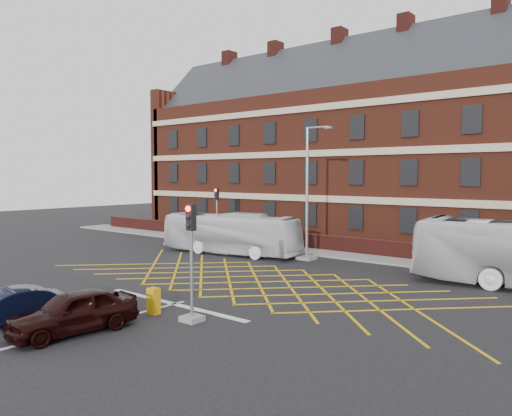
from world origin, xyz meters
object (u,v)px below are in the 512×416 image
Objects in this scene: car_navy at (9,307)px; utility_cabinet at (154,301)px; bus_left at (230,234)px; traffic_light_near at (191,273)px; traffic_light_far at (217,220)px; street_lamp at (308,215)px; direction_signs at (210,225)px; car_maroon at (73,312)px.

car_navy is 5.05m from utility_cabinet.
utility_cabinet is at bearing -156.67° from bus_left.
traffic_light_near and traffic_light_far have the same top height.
traffic_light_near is 2.25m from utility_cabinet.
traffic_light_near is (9.33, -12.41, 0.38)m from bus_left.
car_navy is at bearing -92.39° from street_lamp.
direction_signs is at bearing 128.55° from utility_cabinet.
traffic_light_far is at bearing 166.29° from street_lamp.
traffic_light_near reaches higher than direction_signs.
bus_left is at bearing -38.00° from traffic_light_far.
car_maroon is 17.49m from street_lamp.
traffic_light_near is at bearing 51.09° from car_navy.
street_lamp is (10.26, -2.50, 1.03)m from traffic_light_far.
street_lamp reaches higher than car_maroon.
street_lamp reaches higher than direction_signs.
utility_cabinet is (2.96, 4.09, -0.12)m from car_navy.
car_maroon is 3.22m from utility_cabinet.
traffic_light_far is at bearing 131.28° from traffic_light_near.
car_navy is at bearing -137.96° from traffic_light_near.
bus_left is 4.52× the size of direction_signs.
direction_signs is at bearing 169.12° from street_lamp.
street_lamp is at bearing -82.37° from bus_left.
traffic_light_far reaches higher than car_maroon.
traffic_light_near is at bearing 64.91° from car_maroon.
utility_cabinet is at bearing 91.71° from car_maroon.
traffic_light_near is 1.00× the size of traffic_light_far.
street_lamp is at bearing 96.67° from car_navy.
street_lamp is 8.26× the size of utility_cabinet.
traffic_light_near is at bearing -73.63° from street_lamp.
street_lamp is (-1.94, 17.25, 2.07)m from car_maroon.
car_maroon is 4.29× the size of utility_cabinet.
direction_signs is at bearing -127.67° from traffic_light_far.
bus_left is 2.33× the size of traffic_light_near.
traffic_light_near is 4.26× the size of utility_cabinet.
bus_left is 1.20× the size of street_lamp.
bus_left is 17.36m from car_navy.
traffic_light_near is at bearing 7.61° from utility_cabinet.
bus_left is 17.43m from car_maroon.
street_lamp is 3.77× the size of direction_signs.
car_navy is 18.29m from street_lamp.
street_lamp is at bearing -13.71° from traffic_light_far.
street_lamp is at bearing 106.37° from traffic_light_near.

